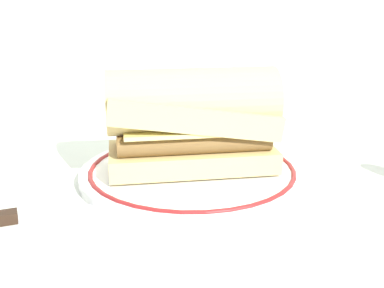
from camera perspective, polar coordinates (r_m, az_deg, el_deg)
ground_plane at (r=0.60m, az=2.66°, el=-4.43°), size 1.50×1.50×0.00m
plate at (r=0.60m, az=-0.00°, el=-3.36°), size 0.28×0.28×0.01m
sausage_sandwich at (r=0.58m, az=0.00°, el=3.07°), size 0.21×0.10×0.12m
drinking_glass at (r=0.81m, az=2.58°, el=5.14°), size 0.06×0.06×0.11m
butter_knife at (r=0.53m, az=-19.58°, el=-8.18°), size 0.15×0.06×0.01m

